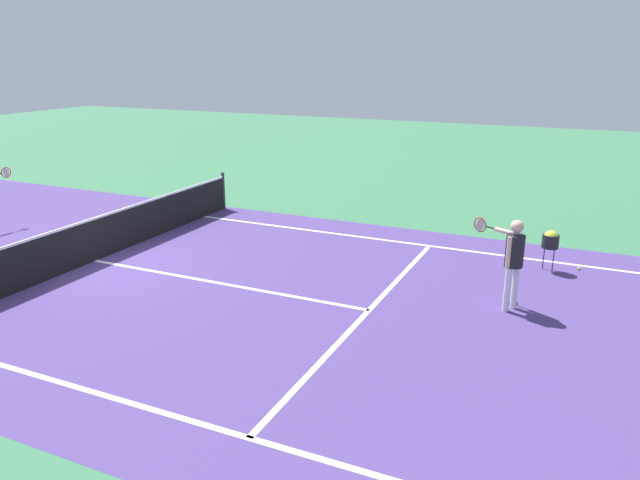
{
  "coord_description": "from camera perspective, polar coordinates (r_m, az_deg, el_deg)",
  "views": [
    {
      "loc": [
        -9.39,
        -9.75,
        4.4
      ],
      "look_at": [
        0.54,
        -5.19,
        1.0
      ],
      "focal_mm": 34.12,
      "sensor_mm": 36.0,
      "label": 1
    }
  ],
  "objects": [
    {
      "name": "line_sideline_right",
      "position": [
        14.69,
        8.51,
        -0.32
      ],
      "size": [
        0.1,
        11.89,
        0.01
      ],
      "primitive_type": "cube",
      "color": "white",
      "rests_on": "ground_plane"
    },
    {
      "name": "tennis_ball_back_corner",
      "position": [
        13.9,
        23.1,
        -2.47
      ],
      "size": [
        0.07,
        0.07,
        0.07
      ],
      "primitive_type": "sphere",
      "color": "#CCE033",
      "rests_on": "ground_plane"
    },
    {
      "name": "line_sideline_left",
      "position": [
        7.85,
        -9.64,
        -17.03
      ],
      "size": [
        0.1,
        11.89,
        0.01
      ],
      "primitive_type": "cube",
      "color": "white",
      "rests_on": "ground_plane"
    },
    {
      "name": "court_surface_inbounds",
      "position": [
        14.23,
        -20.33,
        -1.84
      ],
      "size": [
        10.62,
        24.4,
        0.0
      ],
      "primitive_type": "cube",
      "color": "#4C387A",
      "rests_on": "ground_plane"
    },
    {
      "name": "player_near",
      "position": [
        11.07,
        17.65,
        -1.3
      ],
      "size": [
        0.88,
        1.01,
        1.65
      ],
      "color": "white",
      "rests_on": "ground_plane"
    },
    {
      "name": "line_center_service",
      "position": [
        12.26,
        -9.58,
        -3.98
      ],
      "size": [
        0.1,
        6.4,
        0.01
      ],
      "primitive_type": "cube",
      "color": "white",
      "rests_on": "ground_plane"
    },
    {
      "name": "line_service_near",
      "position": [
        10.89,
        4.62,
        -6.57
      ],
      "size": [
        8.22,
        0.1,
        0.01
      ],
      "primitive_type": "cube",
      "color": "white",
      "rests_on": "ground_plane"
    },
    {
      "name": "ground_plane",
      "position": [
        14.23,
        -20.33,
        -1.84
      ],
      "size": [
        60.0,
        60.0,
        0.0
      ],
      "primitive_type": "plane",
      "color": "#38724C"
    },
    {
      "name": "net",
      "position": [
        14.09,
        -20.54,
        0.05
      ],
      "size": [
        10.32,
        0.09,
        1.07
      ],
      "color": "#33383D",
      "rests_on": "ground_plane"
    },
    {
      "name": "ball_hopper",
      "position": [
        13.43,
        20.81,
        0.02
      ],
      "size": [
        0.34,
        0.34,
        0.87
      ],
      "color": "black",
      "rests_on": "ground_plane"
    }
  ]
}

